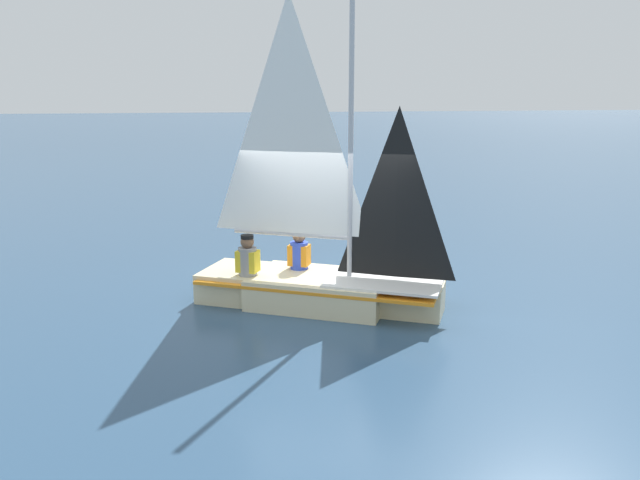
{
  "coord_description": "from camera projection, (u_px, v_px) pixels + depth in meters",
  "views": [
    {
      "loc": [
        -9.47,
        2.49,
        3.35
      ],
      "look_at": [
        0.0,
        0.0,
        1.09
      ],
      "focal_mm": 35.0,
      "sensor_mm": 36.0,
      "label": 1
    }
  ],
  "objects": [
    {
      "name": "ground_plane",
      "position": [
        320.0,
        304.0,
        10.29
      ],
      "size": [
        260.0,
        260.0,
        0.0
      ],
      "primitive_type": "plane",
      "color": "#2D4C6B"
    },
    {
      "name": "sailor_crew",
      "position": [
        248.0,
        267.0,
        10.19
      ],
      "size": [
        0.41,
        0.43,
        1.16
      ],
      "rotation": [
        0.0,
        0.0,
        4.16
      ],
      "color": "black",
      "rests_on": "ground_plane"
    },
    {
      "name": "sailboat_main",
      "position": [
        317.0,
        265.0,
        10.16
      ],
      "size": [
        3.26,
        4.05,
        5.03
      ],
      "rotation": [
        0.0,
        0.0,
        4.16
      ],
      "color": "beige",
      "rests_on": "ground_plane"
    },
    {
      "name": "sailor_helm",
      "position": [
        299.0,
        261.0,
        10.58
      ],
      "size": [
        0.41,
        0.43,
        1.16
      ],
      "rotation": [
        0.0,
        0.0,
        4.16
      ],
      "color": "black",
      "rests_on": "ground_plane"
    }
  ]
}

